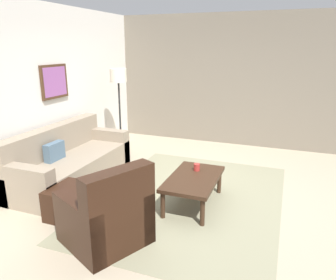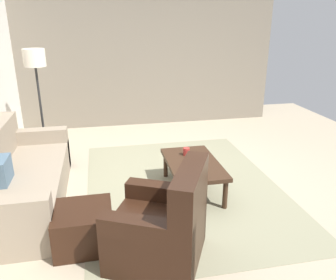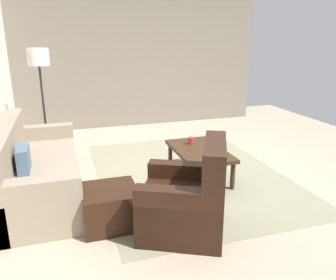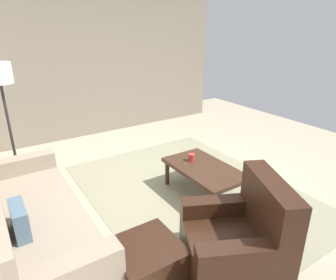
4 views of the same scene
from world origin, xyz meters
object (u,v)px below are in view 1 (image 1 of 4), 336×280
Objects in this scene: armchair_leather at (108,219)px; cup at (197,167)px; lamp_standing at (119,84)px; ottoman at (73,202)px; couch_main at (67,163)px; coffee_table at (194,180)px; framed_artwork at (54,82)px.

cup is at bearing -21.51° from armchair_leather.
cup is at bearing -124.71° from lamp_standing.
armchair_leather reaches higher than ottoman.
couch_main is 2.10× the size of armchair_leather.
ottoman is 0.51× the size of coffee_table.
framed_artwork is (1.36, 1.25, 1.35)m from ottoman.
couch_main is 1.38m from framed_artwork.
couch_main reaches higher than cup.
framed_artwork reaches higher than coffee_table.
couch_main is 2.18m from coffee_table.
couch_main is 2.05× the size of coffee_table.
coffee_table is (-0.10, -2.18, 0.06)m from couch_main.
armchair_leather is 1.72× the size of framed_artwork.
lamp_standing is (1.63, 2.02, 1.05)m from coffee_table.
armchair_leather is 0.97× the size of coffee_table.
lamp_standing reaches higher than armchair_leather.
couch_main is at bearing 173.93° from lamp_standing.
armchair_leather is at bearing 153.69° from coffee_table.
cup reaches higher than coffee_table.
ottoman is 5.52× the size of cup.
coffee_table is at bearing -57.43° from ottoman.
framed_artwork is at bearing 84.45° from cup.
armchair_leather is 2.92m from framed_artwork.
cup is 0.06× the size of lamp_standing.
lamp_standing is (2.85, 1.41, 1.10)m from armchair_leather.
ottoman is (0.36, 0.74, -0.11)m from armchair_leather.
couch_main is at bearing 49.92° from armchair_leather.
lamp_standing is at bearing 55.29° from cup.
lamp_standing is 1.28m from framed_artwork.
framed_artwork is (1.72, 2.00, 1.24)m from armchair_leather.
armchair_leather is at bearing -116.03° from ottoman.
armchair_leather reaches higher than cup.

